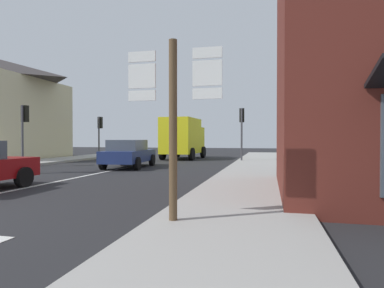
{
  "coord_description": "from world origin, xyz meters",
  "views": [
    {
      "loc": [
        7.33,
        -4.14,
        1.52
      ],
      "look_at": [
        3.52,
        12.0,
        1.26
      ],
      "focal_mm": 30.5,
      "sensor_mm": 36.0,
      "label": 1
    }
  ],
  "objects_px": {
    "traffic_light_near_left": "(24,121)",
    "sedan_far": "(129,153)",
    "traffic_light_far_right": "(242,122)",
    "route_sign_post": "(173,116)",
    "delivery_truck": "(183,137)",
    "traffic_light_far_left": "(100,128)"
  },
  "relations": [
    {
      "from": "sedan_far",
      "to": "traffic_light_far_left",
      "type": "distance_m",
      "value": 9.39
    },
    {
      "from": "delivery_truck",
      "to": "traffic_light_far_right",
      "type": "bearing_deg",
      "value": -28.96
    },
    {
      "from": "traffic_light_near_left",
      "to": "route_sign_post",
      "type": "bearing_deg",
      "value": -40.83
    },
    {
      "from": "delivery_truck",
      "to": "traffic_light_far_right",
      "type": "distance_m",
      "value": 5.37
    },
    {
      "from": "route_sign_post",
      "to": "traffic_light_far_right",
      "type": "xyz_separation_m",
      "value": [
        -0.13,
        16.01,
        0.69
      ]
    },
    {
      "from": "sedan_far",
      "to": "delivery_truck",
      "type": "distance_m",
      "value": 8.0
    },
    {
      "from": "route_sign_post",
      "to": "traffic_light_far_right",
      "type": "relative_size",
      "value": 0.91
    },
    {
      "from": "route_sign_post",
      "to": "traffic_light_far_left",
      "type": "distance_m",
      "value": 21.23
    },
    {
      "from": "traffic_light_near_left",
      "to": "sedan_far",
      "type": "bearing_deg",
      "value": 8.54
    },
    {
      "from": "traffic_light_near_left",
      "to": "traffic_light_far_right",
      "type": "distance_m",
      "value": 12.82
    },
    {
      "from": "sedan_far",
      "to": "route_sign_post",
      "type": "bearing_deg",
      "value": -62.17
    },
    {
      "from": "sedan_far",
      "to": "traffic_light_near_left",
      "type": "height_order",
      "value": "traffic_light_near_left"
    },
    {
      "from": "route_sign_post",
      "to": "sedan_far",
      "type": "bearing_deg",
      "value": 117.83
    },
    {
      "from": "sedan_far",
      "to": "traffic_light_near_left",
      "type": "bearing_deg",
      "value": -171.46
    },
    {
      "from": "route_sign_post",
      "to": "traffic_light_near_left",
      "type": "height_order",
      "value": "traffic_light_near_left"
    },
    {
      "from": "delivery_truck",
      "to": "route_sign_post",
      "type": "xyz_separation_m",
      "value": [
        4.76,
        -18.57,
        0.26
      ]
    },
    {
      "from": "traffic_light_near_left",
      "to": "traffic_light_far_right",
      "type": "relative_size",
      "value": 0.95
    },
    {
      "from": "delivery_truck",
      "to": "traffic_light_far_left",
      "type": "height_order",
      "value": "traffic_light_far_left"
    },
    {
      "from": "sedan_far",
      "to": "traffic_light_far_left",
      "type": "bearing_deg",
      "value": 128.26
    },
    {
      "from": "sedan_far",
      "to": "traffic_light_far_left",
      "type": "relative_size",
      "value": 1.33
    },
    {
      "from": "route_sign_post",
      "to": "traffic_light_far_right",
      "type": "distance_m",
      "value": 16.03
    },
    {
      "from": "traffic_light_far_left",
      "to": "traffic_light_near_left",
      "type": "distance_m",
      "value": 8.12
    }
  ]
}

